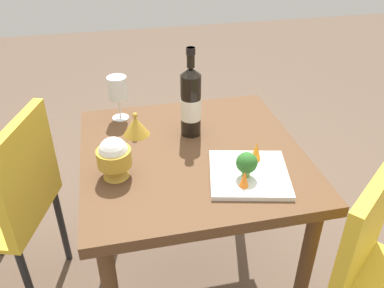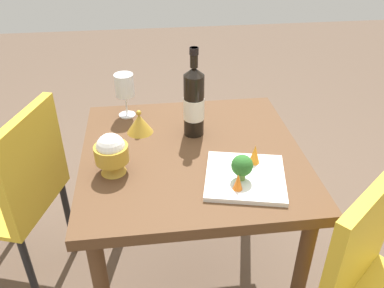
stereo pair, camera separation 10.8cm
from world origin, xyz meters
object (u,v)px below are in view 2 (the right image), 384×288
Objects in this scene: rice_bowl at (111,153)px; wine_bottle at (194,102)px; broccoli_floret at (242,166)px; carrot_garnish_left at (238,182)px; chair_near_window at (377,283)px; serving_plate at (245,177)px; rice_bowl_lid at (140,123)px; carrot_garnish_right at (255,154)px; wine_glass at (124,86)px; chair_by_wall at (21,186)px.

wine_bottle is at bearing -54.21° from rice_bowl.
wine_bottle is at bearing 18.70° from broccoli_floret.
chair_near_window is at bearing -119.20° from carrot_garnish_left.
serving_plate is at bearing -31.61° from carrot_garnish_left.
carrot_garnish_left is at bearing -166.78° from wine_bottle.
chair_near_window reaches higher than rice_bowl_lid.
serving_plate is 5.47× the size of carrot_garnish_left.
serving_plate is at bearing -77.84° from chair_near_window.
rice_bowl is 0.43m from serving_plate.
serving_plate is (-0.34, -0.33, -0.03)m from rice_bowl_lid.
serving_plate is at bearing -157.36° from wine_bottle.
carrot_garnish_right reaches higher than carrot_garnish_left.
chair_near_window is 2.53× the size of wine_bottle.
wine_bottle is 1.88× the size of wine_glass.
chair_by_wall is 0.54m from rice_bowl.
chair_near_window is at bearing -140.88° from wine_bottle.
chair_by_wall is 8.50× the size of rice_bowl_lid.
chair_by_wall is at bearing 66.32° from broccoli_floret.
rice_bowl_lid is 1.17× the size of broccoli_floret.
wine_bottle reaches higher than rice_bowl_lid.
wine_glass is 0.39m from rice_bowl.
broccoli_floret is at bearing -138.85° from rice_bowl_lid.
carrot_garnish_left is (-0.40, -0.29, 0.01)m from rice_bowl_lid.
rice_bowl_lid is 0.46m from carrot_garnish_right.
rice_bowl_lid is at bearing -20.17° from rice_bowl.
wine_glass reaches higher than serving_plate.
chair_near_window is 1.00× the size of chair_by_wall.
rice_bowl is 1.65× the size of broccoli_floret.
wine_glass is at bearing 36.00° from broccoli_floret.
wine_glass is at bearing 31.91° from carrot_garnish_left.
chair_near_window is 1.32m from chair_by_wall.
chair_by_wall is at bearing 108.87° from wine_glass.
rice_bowl is at bearing 74.71° from broccoli_floret.
wine_bottle is 5.06× the size of carrot_garnish_right.
carrot_garnish_left is at bearing 155.14° from broccoli_floret.
broccoli_floret reaches higher than carrot_garnish_left.
wine_bottle reaches higher than chair_by_wall.
chair_near_window is at bearing -132.45° from rice_bowl_lid.
chair_by_wall reaches higher than carrot_garnish_right.
carrot_garnish_right is (-0.03, -0.46, -0.02)m from rice_bowl.
chair_near_window is 0.95m from rice_bowl_lid.
rice_bowl is at bearing 67.48° from carrot_garnish_left.
wine_glass is 0.60× the size of serving_plate.
chair_near_window is 0.53m from broccoli_floret.
wine_glass is (0.18, 0.25, -0.00)m from wine_bottle.
carrot_garnish_right is (-0.27, -0.86, 0.26)m from chair_by_wall.
carrot_garnish_left is at bearing -112.52° from rice_bowl.
rice_bowl_lid reaches higher than serving_plate.
carrot_garnish_left is 0.16m from carrot_garnish_right.
carrot_garnish_right is (0.07, -0.05, 0.04)m from serving_plate.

